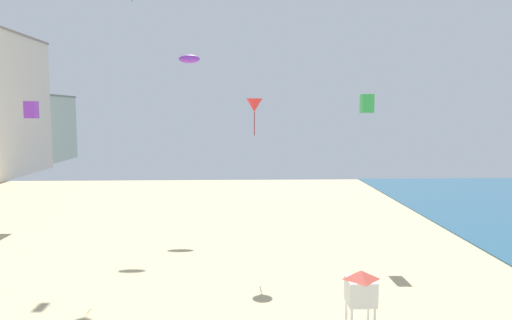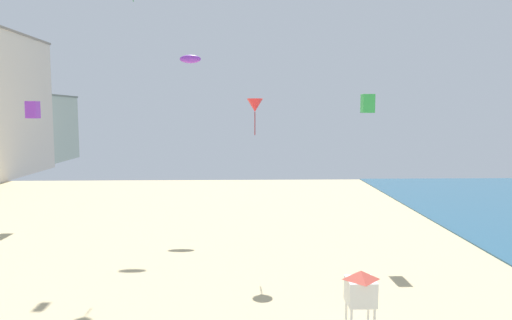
{
  "view_description": "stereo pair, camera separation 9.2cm",
  "coord_description": "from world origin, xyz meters",
  "px_view_note": "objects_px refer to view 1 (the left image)",
  "views": [
    {
      "loc": [
        5.79,
        0.11,
        8.74
      ],
      "look_at": [
        6.46,
        20.47,
        6.65
      ],
      "focal_mm": 32.8,
      "sensor_mm": 36.0,
      "label": 1
    },
    {
      "loc": [
        5.88,
        0.11,
        8.74
      ],
      "look_at": [
        6.46,
        20.47,
        6.65
      ],
      "focal_mm": 32.8,
      "sensor_mm": 36.0,
      "label": 2
    }
  ],
  "objects_px": {
    "kite_green_box": "(367,104)",
    "kite_purple_parafoil": "(189,59)",
    "lifeguard_stand": "(361,288)",
    "kite_red_delta": "(254,105)",
    "kite_purple_box": "(31,110)"
  },
  "relations": [
    {
      "from": "kite_green_box",
      "to": "kite_purple_parafoil",
      "type": "relative_size",
      "value": 0.7
    },
    {
      "from": "lifeguard_stand",
      "to": "kite_green_box",
      "type": "bearing_deg",
      "value": 63.02
    },
    {
      "from": "lifeguard_stand",
      "to": "kite_purple_parafoil",
      "type": "height_order",
      "value": "kite_purple_parafoil"
    },
    {
      "from": "lifeguard_stand",
      "to": "kite_green_box",
      "type": "distance_m",
      "value": 14.63
    },
    {
      "from": "lifeguard_stand",
      "to": "kite_purple_parafoil",
      "type": "bearing_deg",
      "value": 101.74
    },
    {
      "from": "kite_green_box",
      "to": "kite_red_delta",
      "type": "distance_m",
      "value": 7.49
    },
    {
      "from": "kite_green_box",
      "to": "kite_purple_parafoil",
      "type": "distance_m",
      "value": 15.23
    },
    {
      "from": "kite_green_box",
      "to": "kite_red_delta",
      "type": "xyz_separation_m",
      "value": [
        -7.26,
        -1.87,
        -0.14
      ]
    },
    {
      "from": "lifeguard_stand",
      "to": "kite_red_delta",
      "type": "distance_m",
      "value": 13.18
    },
    {
      "from": "lifeguard_stand",
      "to": "kite_green_box",
      "type": "height_order",
      "value": "kite_green_box"
    },
    {
      "from": "kite_purple_parafoil",
      "to": "kite_red_delta",
      "type": "xyz_separation_m",
      "value": [
        4.91,
        -10.25,
        -3.83
      ]
    },
    {
      "from": "lifeguard_stand",
      "to": "kite_green_box",
      "type": "relative_size",
      "value": 2.15
    },
    {
      "from": "kite_purple_parafoil",
      "to": "kite_red_delta",
      "type": "relative_size",
      "value": 0.78
    },
    {
      "from": "kite_red_delta",
      "to": "kite_green_box",
      "type": "bearing_deg",
      "value": 14.47
    },
    {
      "from": "lifeguard_stand",
      "to": "kite_purple_box",
      "type": "height_order",
      "value": "kite_purple_box"
    }
  ]
}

